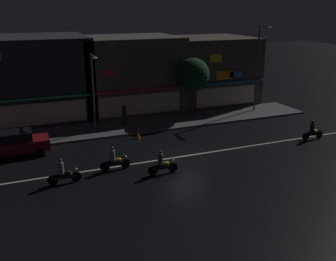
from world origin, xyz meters
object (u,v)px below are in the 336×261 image
parked_car_near_kerb (15,143)px  traffic_cone (138,135)px  motorcycle_lead (162,164)px  motorcycle_trailing_far (114,160)px  streetlamp_west (93,86)px  motorcycle_opposite_lane (63,173)px  streetlamp_mid (259,62)px  pedestrian_on_sidewalk (124,115)px  motorcycle_following (313,131)px

parked_car_near_kerb → traffic_cone: size_ratio=7.82×
motorcycle_lead → traffic_cone: 6.76m
traffic_cone → motorcycle_lead: bearing=-95.3°
motorcycle_lead → motorcycle_trailing_far: 3.00m
streetlamp_west → motorcycle_opposite_lane: size_ratio=3.21×
streetlamp_mid → motorcycle_trailing_far: bearing=-152.5°
parked_car_near_kerb → traffic_cone: 8.75m
motorcycle_opposite_lane → motorcycle_trailing_far: 3.26m
motorcycle_lead → motorcycle_opposite_lane: bearing=-0.3°
parked_car_near_kerb → motorcycle_lead: (8.10, -6.53, -0.24)m
pedestrian_on_sidewalk → parked_car_near_kerb: bearing=-45.2°
streetlamp_west → motorcycle_lead: size_ratio=3.21×
motorcycle_opposite_lane → traffic_cone: bearing=-129.9°
streetlamp_mid → motorcycle_trailing_far: size_ratio=4.15×
motorcycle_trailing_far → traffic_cone: (3.14, 5.07, -0.36)m
streetlamp_mid → pedestrian_on_sidewalk: bearing=-179.3°
streetlamp_west → parked_car_near_kerb: (-6.01, -2.70, -2.93)m
streetlamp_mid → pedestrian_on_sidewalk: size_ratio=4.05×
pedestrian_on_sidewalk → motorcycle_lead: pedestrian_on_sidewalk is taller
motorcycle_following → traffic_cone: size_ratio=3.45×
motorcycle_opposite_lane → streetlamp_mid: bearing=-147.5°
parked_car_near_kerb → streetlamp_mid: bearing=-171.0°
motorcycle_lead → motorcycle_trailing_far: (-2.51, 1.65, 0.00)m
motorcycle_lead → motorcycle_following: bearing=-164.8°
streetlamp_west → streetlamp_mid: bearing=2.6°
motorcycle_trailing_far → pedestrian_on_sidewalk: bearing=-104.0°
pedestrian_on_sidewalk → motorcycle_trailing_far: size_ratio=1.02×
streetlamp_west → motorcycle_following: (14.89, -7.68, -3.17)m
motorcycle_lead → traffic_cone: bearing=-87.0°
motorcycle_opposite_lane → motorcycle_lead: bearing=178.5°
parked_car_near_kerb → motorcycle_opposite_lane: bearing=113.2°
motorcycle_opposite_lane → traffic_cone: (6.30, 5.86, -0.36)m
pedestrian_on_sidewalk → motorcycle_lead: 9.79m
motorcycle_following → motorcycle_opposite_lane: 18.49m
streetlamp_mid → parked_car_near_kerb: 22.13m
streetlamp_west → pedestrian_on_sidewalk: (2.51, 0.55, -2.75)m
streetlamp_west → pedestrian_on_sidewalk: bearing=12.3°
motorcycle_following → traffic_cone: 13.24m
parked_car_near_kerb → motorcycle_opposite_lane: parked_car_near_kerb is taller
streetlamp_mid → traffic_cone: streetlamp_mid is taller
streetlamp_west → motorcycle_following: 17.05m
parked_car_near_kerb → motorcycle_lead: size_ratio=2.26×
streetlamp_west → motorcycle_trailing_far: streetlamp_west is taller
parked_car_near_kerb → traffic_cone: bearing=-178.8°
streetlamp_west → streetlamp_mid: 15.56m
streetlamp_mid → traffic_cone: bearing=-165.9°
motorcycle_following → traffic_cone: bearing=-30.0°
motorcycle_following → motorcycle_opposite_lane: size_ratio=1.00×
motorcycle_following → motorcycle_trailing_far: bearing=-7.3°
pedestrian_on_sidewalk → parked_car_near_kerb: pedestrian_on_sidewalk is taller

